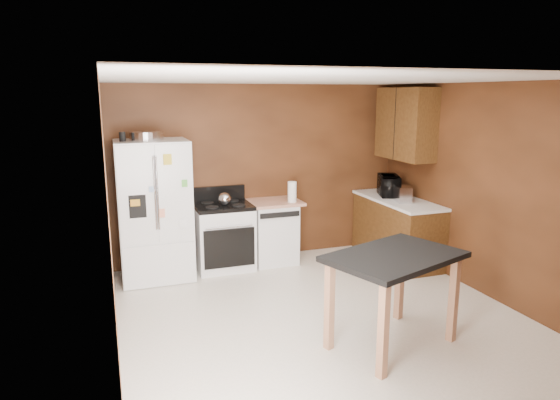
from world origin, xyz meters
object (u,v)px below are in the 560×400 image
microwave (389,186)px  dishwasher (273,231)px  roasting_pan (146,136)px  refrigerator (154,210)px  toaster (403,194)px  island (394,268)px  green_canister (292,195)px  pen_cup (122,137)px  kettle (225,199)px  gas_range (224,235)px  paper_towel (292,192)px

microwave → dishwasher: bearing=102.5°
roasting_pan → refrigerator: bearing=-27.3°
toaster → dishwasher: (-1.67, 0.68, -0.55)m
refrigerator → island: (1.93, -2.60, -0.13)m
green_canister → toaster: bearing=-29.1°
toaster → pen_cup: bearing=-173.4°
pen_cup → island: bearing=-48.2°
toaster → kettle: bearing=-178.7°
kettle → toaster: size_ratio=0.60×
microwave → dishwasher: microwave is taller
kettle → dishwasher: (0.71, 0.11, -0.54)m
kettle → green_canister: kettle is taller
dishwasher → island: size_ratio=0.62×
microwave → island: size_ratio=0.34×
roasting_pan → microwave: (3.39, -0.18, -0.82)m
gas_range → island: 2.86m
roasting_pan → kettle: 1.30m
roasting_pan → toaster: size_ratio=1.47×
toaster → island: toaster is taller
gas_range → dishwasher: gas_range is taller
microwave → dishwasher: (-1.72, 0.24, -0.58)m
microwave → dishwasher: size_ratio=0.55×
kettle → island: size_ratio=0.12×
microwave → gas_range: microwave is taller
pen_cup → microwave: 3.77m
green_canister → island: bearing=-90.4°
kettle → island: bearing=-68.6°
microwave → green_canister: bearing=97.7°
refrigerator → dishwasher: refrigerator is taller
paper_towel → gas_range: size_ratio=0.26×
roasting_pan → gas_range: roasting_pan is taller
pen_cup → gas_range: 1.87m
toaster → microwave: bearing=99.4°
refrigerator → gas_range: 1.01m
roasting_pan → microwave: 3.49m
green_canister → island: 2.76m
green_canister → gas_range: 1.15m
paper_towel → microwave: size_ratio=0.58×
roasting_pan → dishwasher: 2.18m
refrigerator → island: bearing=-53.4°
paper_towel → kettle: bearing=177.4°
roasting_pan → green_canister: 2.20m
dishwasher → toaster: bearing=-22.0°
toaster → dishwasher: 1.89m
island → refrigerator: bearing=126.6°
microwave → pen_cup: bearing=109.2°
paper_towel → microwave: bearing=-3.6°
gas_range → island: size_ratio=0.77×
green_canister → island: green_canister is taller
roasting_pan → gas_range: size_ratio=0.39×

